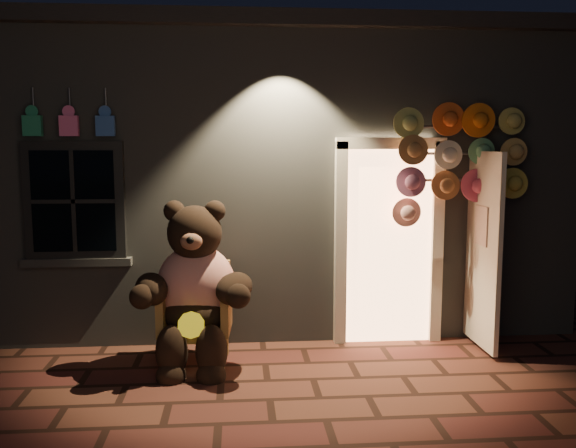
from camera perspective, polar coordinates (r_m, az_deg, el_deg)
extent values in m
plane|color=brown|center=(5.30, -1.71, -16.11)|extent=(60.00, 60.00, 0.00)
cube|color=slate|center=(8.87, -3.13, 4.41)|extent=(7.00, 5.00, 3.30)
cube|color=black|center=(8.94, -3.21, 15.54)|extent=(7.30, 5.30, 0.16)
cube|color=black|center=(6.55, -19.33, 2.05)|extent=(1.00, 0.10, 1.20)
cube|color=black|center=(6.52, -19.39, 2.03)|extent=(0.82, 0.06, 1.02)
cube|color=slate|center=(6.63, -19.09, -3.37)|extent=(1.10, 0.14, 0.08)
cube|color=#FFAF72|center=(6.62, 9.32, -1.94)|extent=(0.92, 0.10, 2.10)
cube|color=beige|center=(6.47, 4.94, -2.08)|extent=(0.12, 0.12, 2.20)
cube|color=beige|center=(6.72, 13.71, -1.90)|extent=(0.12, 0.12, 2.20)
cube|color=beige|center=(6.49, 9.61, 7.45)|extent=(1.16, 0.12, 0.12)
cube|color=beige|center=(6.54, 17.81, -2.30)|extent=(0.05, 0.80, 2.00)
cube|color=#227D57|center=(6.55, -22.79, 8.47)|extent=(0.18, 0.07, 0.20)
cylinder|color=#59595E|center=(6.62, -22.74, 10.63)|extent=(0.02, 0.02, 0.25)
cube|color=pink|center=(6.45, -19.80, 8.63)|extent=(0.18, 0.07, 0.20)
cylinder|color=#59595E|center=(6.52, -19.76, 10.82)|extent=(0.02, 0.02, 0.25)
cube|color=#2D549F|center=(6.37, -16.72, 8.78)|extent=(0.18, 0.07, 0.20)
cylinder|color=#59595E|center=(6.44, -16.69, 10.99)|extent=(0.02, 0.02, 0.25)
cube|color=olive|center=(6.05, -8.60, -9.78)|extent=(0.67, 0.62, 0.09)
cube|color=olive|center=(6.23, -8.35, -6.25)|extent=(0.64, 0.11, 0.63)
cube|color=olive|center=(6.03, -11.50, -8.12)|extent=(0.10, 0.55, 0.36)
cube|color=olive|center=(5.95, -5.77, -8.20)|extent=(0.10, 0.55, 0.36)
cylinder|color=olive|center=(5.91, -11.54, -12.20)|extent=(0.05, 0.05, 0.29)
cylinder|color=olive|center=(5.84, -6.17, -12.33)|extent=(0.05, 0.05, 0.29)
cylinder|color=olive|center=(6.38, -10.74, -10.69)|extent=(0.05, 0.05, 0.29)
cylinder|color=olive|center=(6.32, -5.79, -10.78)|extent=(0.05, 0.05, 0.29)
ellipsoid|color=red|center=(6.01, -8.57, -5.76)|extent=(0.80, 0.66, 0.81)
ellipsoid|color=black|center=(5.98, -8.63, -8.18)|extent=(0.66, 0.57, 0.38)
sphere|color=black|center=(5.85, -8.74, -0.81)|extent=(0.55, 0.55, 0.52)
sphere|color=black|center=(5.89, -10.59, 1.20)|extent=(0.20, 0.20, 0.20)
sphere|color=black|center=(5.84, -6.86, 1.22)|extent=(0.20, 0.20, 0.20)
ellipsoid|color=brown|center=(5.63, -9.03, -1.61)|extent=(0.21, 0.15, 0.16)
ellipsoid|color=black|center=(5.82, -12.66, -5.95)|extent=(0.43, 0.59, 0.29)
ellipsoid|color=black|center=(5.72, -5.04, -6.02)|extent=(0.48, 0.60, 0.29)
ellipsoid|color=black|center=(5.76, -10.83, -11.66)|extent=(0.29, 0.29, 0.50)
ellipsoid|color=black|center=(5.72, -7.17, -11.74)|extent=(0.29, 0.29, 0.50)
sphere|color=black|center=(5.77, -10.89, -13.79)|extent=(0.27, 0.27, 0.27)
sphere|color=black|center=(5.72, -7.20, -13.89)|extent=(0.27, 0.27, 0.27)
cylinder|color=yellow|center=(5.66, -9.06, -9.32)|extent=(0.25, 0.11, 0.24)
cylinder|color=#59595E|center=(6.78, 17.24, -0.30)|extent=(0.04, 0.04, 2.48)
cylinder|color=#59595E|center=(6.61, 15.42, 8.77)|extent=(1.10, 0.03, 0.03)
cylinder|color=#59595E|center=(6.61, 15.33, 6.38)|extent=(1.10, 0.03, 0.03)
cylinder|color=#59595E|center=(6.62, 15.25, 3.99)|extent=(1.10, 0.03, 0.03)
cylinder|color=tan|center=(6.40, 11.29, 9.36)|extent=(0.31, 0.11, 0.32)
cylinder|color=#DF571E|center=(6.48, 14.53, 9.24)|extent=(0.31, 0.11, 0.32)
cylinder|color=orange|center=(6.58, 17.68, 9.09)|extent=(0.31, 0.11, 0.32)
cylinder|color=#D0C059|center=(6.79, 20.40, 8.92)|extent=(0.31, 0.11, 0.32)
cylinder|color=#A37141|center=(6.37, 11.29, 6.47)|extent=(0.31, 0.11, 0.32)
cylinder|color=#F7E9CB|center=(6.45, 14.53, 6.38)|extent=(0.31, 0.11, 0.32)
cylinder|color=#61AD76|center=(6.64, 17.37, 6.31)|extent=(0.31, 0.11, 0.32)
cylinder|color=#E8B35F|center=(6.75, 20.38, 6.19)|extent=(0.31, 0.11, 0.32)
cylinder|color=#C56C8F|center=(6.35, 11.29, 3.56)|extent=(0.31, 0.11, 0.32)
cylinder|color=#986339|center=(6.52, 14.26, 3.57)|extent=(0.31, 0.11, 0.32)
cylinder|color=#E35273|center=(6.62, 17.36, 3.51)|extent=(0.31, 0.11, 0.32)
cylinder|color=yellow|center=(6.74, 20.37, 3.45)|extent=(0.31, 0.11, 0.32)
cylinder|color=#E69E8F|center=(6.44, 11.07, 0.73)|extent=(0.31, 0.11, 0.32)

